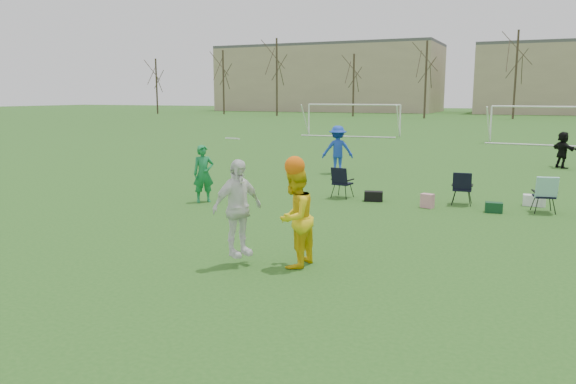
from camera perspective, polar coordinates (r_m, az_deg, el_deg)
The scene contains 10 objects.
ground at distance 9.79m, azimuth 1.73°, elevation -9.11°, with size 260.00×260.00×0.00m, color #26581B.
fielder_green_near at distance 16.90m, azimuth -8.59°, elevation 1.85°, with size 0.62×0.41×1.71m, color #167E40.
fielder_blue at distance 22.99m, azimuth 5.06°, elevation 4.31°, with size 1.25×0.72×1.94m, color #193EBE.
fielder_black at distance 27.34m, azimuth 26.12°, elevation 3.87°, with size 1.48×0.47×1.60m, color black.
center_contest at distance 10.42m, azimuth -1.75°, elevation -2.08°, with size 1.82×1.42×2.43m.
sideline_setup at distance 16.84m, azimuth 22.54°, elevation 0.07°, with size 9.02×1.84×1.77m.
goal_left at distance 44.67m, azimuth 6.67°, elevation 8.20°, with size 7.39×0.76×2.46m.
goal_mid at distance 40.58m, azimuth 25.10°, elevation 7.18°, with size 7.40×0.63×2.46m.
tree_line at distance 78.49m, azimuth 22.22°, elevation 10.55°, with size 110.28×3.28×11.40m.
building_row at distance 104.64m, azimuth 26.45°, elevation 10.40°, with size 126.00×16.00×13.00m.
Camera 1 is at (3.53, -8.55, 3.18)m, focal length 35.00 mm.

